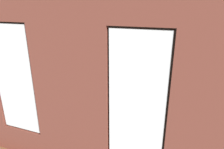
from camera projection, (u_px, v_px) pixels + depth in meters
ground_plane at (121, 105)px, 6.19m from camera, size 6.29×6.20×0.10m
brick_wall_with_windows at (69, 79)px, 3.18m from camera, size 5.69×0.30×3.53m
white_wall_right at (36, 42)px, 6.33m from camera, size 0.10×5.20×3.53m
couch_by_window at (63, 126)px, 4.46m from camera, size 1.80×0.87×0.80m
couch_left at (197, 114)px, 4.94m from camera, size 0.90×2.05×0.80m
coffee_table at (105, 92)px, 6.10m from camera, size 1.25×0.74×0.41m
cup_ceramic at (117, 89)px, 6.07m from camera, size 0.07×0.07×0.09m
candle_jar at (92, 89)px, 6.09m from camera, size 0.08×0.08×0.10m
table_plant_small at (107, 89)px, 5.92m from camera, size 0.11×0.11×0.19m
remote_silver at (102, 88)px, 6.21m from camera, size 0.18×0.08×0.02m
remote_gray at (105, 90)px, 6.08m from camera, size 0.18×0.10×0.02m
media_console at (44, 88)px, 6.52m from camera, size 1.00×0.42×0.59m
tv_flatscreen at (42, 70)px, 6.31m from camera, size 1.03×0.20×0.68m
papasan_chair at (133, 70)px, 7.81m from camera, size 1.15×1.15×0.71m
potted_plant_between_couches at (122, 127)px, 3.97m from camera, size 0.93×0.86×1.27m
potted_plant_corner_near_left at (200, 78)px, 7.14m from camera, size 0.40×0.40×0.65m
potted_plant_by_left_couch at (183, 86)px, 6.33m from camera, size 0.32×0.32×0.67m
potted_plant_near_tv at (37, 94)px, 5.40m from camera, size 0.60×0.60×0.93m
potted_plant_corner_far_left at (212, 149)px, 3.29m from camera, size 0.72×0.79×1.31m
potted_plant_mid_room_small at (162, 82)px, 6.51m from camera, size 0.45×0.45×0.68m
potted_plant_beside_window_right at (15, 107)px, 4.69m from camera, size 0.62×0.62×0.90m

